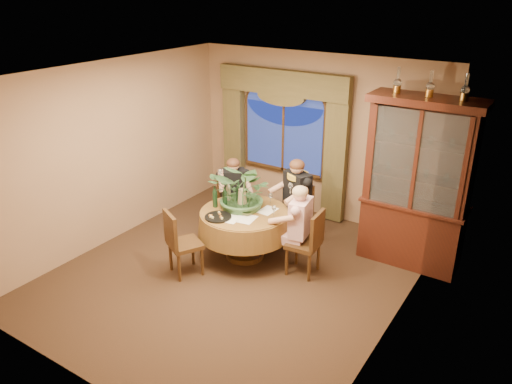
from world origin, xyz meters
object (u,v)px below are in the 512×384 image
Objects in this scene: chair_right at (303,242)px; wine_bottle_2 at (239,192)px; chair_back at (232,204)px; wine_bottle_3 at (225,197)px; oil_lamp_right at (466,87)px; wine_bottle_0 at (215,196)px; chair_front_left at (185,243)px; person_pink at (300,229)px; person_back at (234,194)px; dining_table at (245,234)px; centerpiece_plant at (244,168)px; chair_back_right at (294,213)px; wine_bottle_1 at (228,192)px; olive_bowl at (247,213)px; oil_lamp_center at (431,84)px; china_cabinet at (417,184)px; person_scarf at (297,201)px; oil_lamp_left at (398,80)px; stoneware_vase at (242,198)px.

chair_right is 1.27m from wine_bottle_2.
wine_bottle_3 is at bearing 69.83° from chair_back.
oil_lamp_right is at bearing 19.41° from wine_bottle_2.
wine_bottle_0 is (-2.98, -1.30, -1.71)m from oil_lamp_right.
chair_front_left is 1.62m from person_pink.
person_back is at bearing 62.11° from person_pink.
centerpiece_plant is (-0.07, 0.11, 1.00)m from dining_table.
chair_back_right is 1.11m from wine_bottle_1.
centerpiece_plant reaches higher than dining_table.
oil_lamp_right is at bearing 27.55° from olive_bowl.
oil_lamp_center is 0.35× the size of chair_right.
person_pink is 3.90× the size of wine_bottle_0.
dining_table is 1.10× the size of person_back.
china_cabinet is 1.46m from oil_lamp_right.
olive_bowl is (0.75, -0.73, 0.15)m from person_back.
centerpiece_plant is at bearing 92.21° from person_back.
person_scarf is at bearing -169.63° from oil_lamp_center.
wine_bottle_2 is 1.00× the size of wine_bottle_3.
wine_bottle_1 is (-2.05, -1.07, -1.71)m from oil_lamp_left.
centerpiece_plant is 3.29× the size of wine_bottle_0.
oil_lamp_center is (0.00, 0.00, 1.40)m from china_cabinet.
oil_lamp_left is at bearing -142.36° from person_scarf.
stoneware_vase is (-2.66, -1.05, -1.74)m from oil_lamp_right.
wine_bottle_0 is (-0.82, -0.93, 0.44)m from chair_back_right.
chair_front_left is (-2.54, -2.02, -2.14)m from oil_lamp_center.
wine_bottle_1 is at bearing 67.43° from chair_back_right.
dining_table is 4.07× the size of oil_lamp_center.
dining_table is at bearing 90.00° from chair_back.
wine_bottle_2 is at bearing 68.76° from chair_back_right.
chair_front_left is at bearing -111.78° from centerpiece_plant.
chair_right is 1.00× the size of chair_front_left.
wine_bottle_2 is at bearing 147.52° from stoneware_vase.
oil_lamp_right reaches higher than olive_bowl.
wine_bottle_3 is at bearing 89.50° from person_pink.
oil_lamp_left is 2.72m from stoneware_vase.
olive_bowl is at bearing 96.61° from person_pink.
chair_right is 6.12× the size of olive_bowl.
person_back is (-1.03, -0.18, 0.15)m from chair_back_right.
china_cabinet is 1.46m from oil_lamp_left.
oil_lamp_center is at bearing 66.62° from chair_front_left.
wine_bottle_1 is at bearing -144.28° from wine_bottle_2.
centerpiece_plant is at bearing -29.37° from wine_bottle_2.
chair_back_right is 0.76× the size of person_back.
chair_front_left reaches higher than olive_bowl.
wine_bottle_0 is at bearing -153.05° from oil_lamp_center.
person_back is (-1.51, 0.52, -0.02)m from person_pink.
oil_lamp_center is at bearing 29.62° from dining_table.
centerpiece_plant is 3.29× the size of wine_bottle_3.
olive_bowl is 0.44m from wine_bottle_3.
wine_bottle_0 is at bearing -153.05° from china_cabinet.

